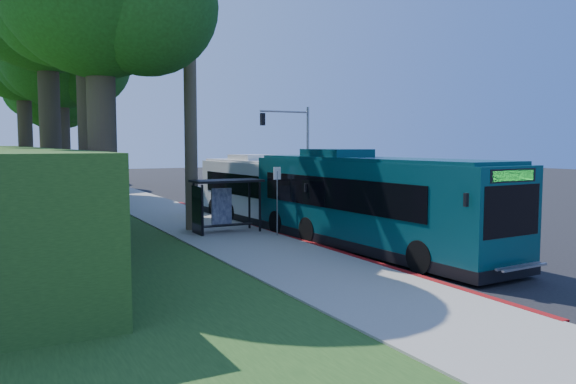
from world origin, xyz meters
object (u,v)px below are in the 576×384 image
teal_bus (367,201)px  pickup (304,200)px  white_bus (269,191)px  bus_shelter (221,196)px

teal_bus → pickup: (3.92, 12.03, -1.22)m
white_bus → teal_bus: bearing=-89.9°
bus_shelter → white_bus: white_bus is taller
bus_shelter → teal_bus: (3.88, -6.08, 0.14)m
bus_shelter → pickup: bearing=37.4°
white_bus → pickup: white_bus is taller
white_bus → teal_bus: (0.43, -8.07, 0.18)m
white_bus → pickup: size_ratio=2.37×
bus_shelter → teal_bus: 7.21m
pickup → white_bus: bearing=-120.6°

